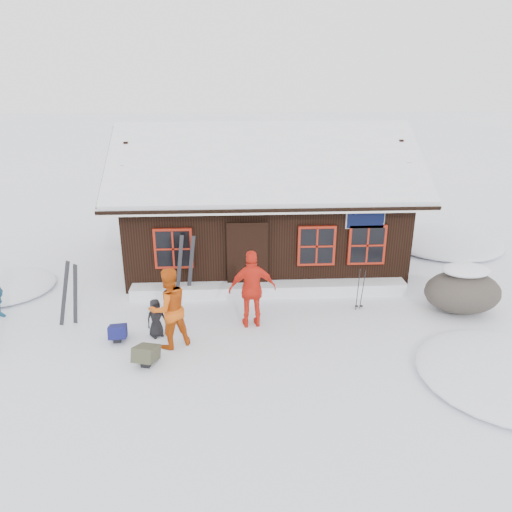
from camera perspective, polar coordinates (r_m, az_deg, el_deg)
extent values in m
plane|color=white|center=(11.91, -4.90, -9.20)|extent=(120.00, 120.00, 0.00)
cube|color=black|center=(16.05, 0.80, 3.85)|extent=(8.00, 5.00, 2.50)
cube|color=black|center=(14.11, 1.25, 10.25)|extent=(8.90, 3.14, 1.88)
cube|color=black|center=(17.01, 0.49, 12.10)|extent=(8.90, 3.14, 1.88)
cube|color=white|center=(14.09, 1.25, 10.81)|extent=(8.72, 3.07, 1.86)
cube|color=white|center=(16.99, 0.49, 12.56)|extent=(8.72, 3.07, 1.86)
cube|color=white|center=(15.44, 0.85, 14.45)|extent=(8.81, 0.22, 0.14)
cube|color=silver|center=(12.88, 1.71, 5.23)|extent=(8.90, 0.10, 0.20)
cube|color=black|center=(13.69, -1.00, -0.33)|extent=(1.00, 0.10, 2.00)
cube|color=black|center=(13.78, 12.44, 4.36)|extent=(1.00, 0.06, 0.60)
cube|color=maroon|center=(13.64, -9.43, 0.87)|extent=(1.04, 0.10, 1.14)
cube|color=black|center=(13.60, -9.45, 0.81)|extent=(0.90, 0.04, 1.00)
cube|color=maroon|center=(13.76, 6.93, 1.17)|extent=(1.04, 0.10, 1.14)
cube|color=black|center=(13.72, 6.96, 1.12)|extent=(0.90, 0.04, 1.00)
cube|color=maroon|center=(14.06, 12.56, 1.26)|extent=(1.04, 0.10, 1.14)
cube|color=black|center=(14.03, 12.60, 1.20)|extent=(0.90, 0.04, 1.00)
cube|color=white|center=(13.86, 1.54, -3.76)|extent=(7.60, 0.60, 0.35)
ellipsoid|color=white|center=(15.94, -26.73, -3.42)|extent=(2.80, 2.80, 0.34)
ellipsoid|color=white|center=(11.64, 26.64, -12.42)|extent=(3.60, 3.60, 0.43)
ellipsoid|color=white|center=(18.93, 20.60, 1.19)|extent=(4.00, 4.00, 0.48)
imported|color=#C44D0D|center=(11.26, -9.94, -5.89)|extent=(1.15, 1.07, 1.89)
imported|color=red|center=(11.93, -0.41, -3.81)|extent=(1.18, 0.57, 1.95)
imported|color=black|center=(11.91, -11.37, -6.97)|extent=(0.55, 0.50, 0.95)
ellipsoid|color=#49423A|center=(13.87, 22.52, -3.82)|extent=(1.94, 1.46, 1.07)
ellipsoid|color=white|center=(13.69, 22.79, -2.02)|extent=(1.22, 0.88, 0.27)
cube|color=black|center=(12.91, -21.05, -4.07)|extent=(0.46, 0.13, 1.71)
cube|color=black|center=(12.77, -19.96, -4.20)|extent=(0.37, 0.29, 1.71)
cube|color=black|center=(13.56, -8.75, -1.36)|extent=(0.32, 0.16, 1.85)
cube|color=black|center=(13.55, -7.46, -1.31)|extent=(0.34, 0.13, 1.85)
cylinder|color=black|center=(13.17, 11.56, -3.84)|extent=(0.08, 0.10, 1.16)
cylinder|color=black|center=(13.20, 12.09, -3.82)|extent=(0.08, 0.10, 1.16)
cube|color=#121450|center=(12.12, -15.49, -8.61)|extent=(0.45, 0.57, 0.28)
cube|color=#3E3E2C|center=(11.10, -12.41, -11.16)|extent=(0.57, 0.67, 0.31)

